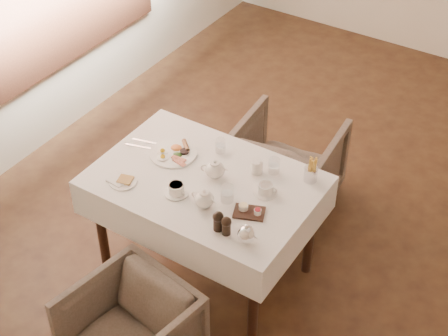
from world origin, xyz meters
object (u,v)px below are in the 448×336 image
table (205,195)px  teapot_centre (215,169)px  armchair_near (130,334)px  armchair_far (285,166)px  breakfast_plate (174,152)px

table → teapot_centre: teapot_centre is taller
armchair_near → teapot_centre: 1.02m
armchair_far → breakfast_plate: breakfast_plate is taller
table → teapot_centre: (0.04, 0.05, 0.18)m
armchair_far → teapot_centre: size_ratio=4.53×
armchair_far → breakfast_plate: (-0.38, -0.75, 0.45)m
table → breakfast_plate: size_ratio=4.45×
armchair_far → breakfast_plate: 0.95m
table → teapot_centre: bearing=52.1°
armchair_near → armchair_far: bearing=98.6°
table → armchair_near: 0.89m
armchair_near → breakfast_plate: 1.09m
armchair_near → breakfast_plate: bearing=120.4°
armchair_near → teapot_centre: size_ratio=4.00×
table → breakfast_plate: 0.33m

